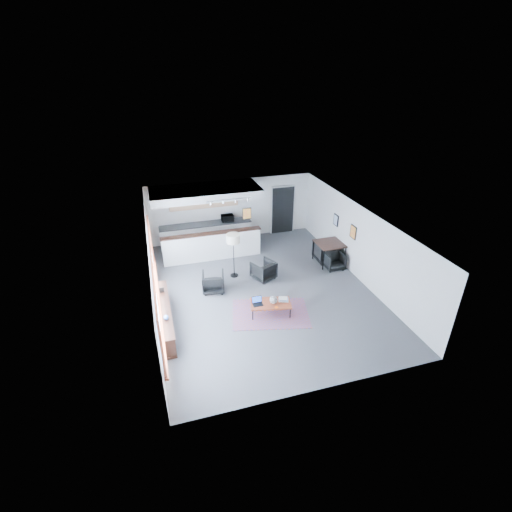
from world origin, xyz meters
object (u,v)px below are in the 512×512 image
object	(u,v)px
laptop	(257,302)
book_stack	(283,299)
floor_lamp	(233,240)
dining_table	(330,245)
armchair_left	(213,281)
microwave	(227,217)
coffee_table	(271,304)
dining_chair_far	(326,252)
ceramic_pot	(273,300)
dining_chair_near	(334,261)
armchair_right	(264,269)

from	to	relation	value
laptop	book_stack	size ratio (longest dim) A/B	0.86
floor_lamp	dining_table	bearing A→B (deg)	-0.96
armchair_left	laptop	bearing A→B (deg)	131.79
laptop	microwave	bearing A→B (deg)	87.20
armchair_left	microwave	distance (m)	3.99
coffee_table	microwave	distance (m)	5.53
laptop	book_stack	world-z (taller)	laptop
book_stack	dining_chair_far	size ratio (longest dim) A/B	0.49
coffee_table	dining_chair_far	bearing A→B (deg)	52.44
floor_lamp	ceramic_pot	bearing A→B (deg)	-76.85
laptop	dining_chair_near	bearing A→B (deg)	28.79
laptop	armchair_right	distance (m)	2.17
coffee_table	book_stack	size ratio (longest dim) A/B	3.72
dining_table	armchair_left	bearing A→B (deg)	-171.46
dining_chair_far	microwave	bearing A→B (deg)	-39.62
coffee_table	dining_chair_far	distance (m)	4.14
laptop	floor_lamp	bearing A→B (deg)	93.46
armchair_right	armchair_left	bearing A→B (deg)	-16.02
laptop	armchair_right	size ratio (longest dim) A/B	0.42
armchair_left	dining_table	world-z (taller)	dining_table
coffee_table	ceramic_pot	world-z (taller)	ceramic_pot
coffee_table	floor_lamp	size ratio (longest dim) A/B	0.81
book_stack	armchair_left	size ratio (longest dim) A/B	0.49
laptop	ceramic_pot	world-z (taller)	ceramic_pot
laptop	armchair_right	bearing A→B (deg)	67.79
floor_lamp	dining_table	xyz separation A→B (m)	(3.71, -0.06, -0.67)
laptop	armchair_left	bearing A→B (deg)	121.41
armchair_left	microwave	size ratio (longest dim) A/B	1.48
dining_table	microwave	distance (m)	4.45
ceramic_pot	dining_chair_near	size ratio (longest dim) A/B	0.40
book_stack	dining_table	distance (m)	3.71
armchair_left	ceramic_pot	bearing A→B (deg)	140.22
armchair_left	dining_chair_near	world-z (taller)	armchair_left
coffee_table	armchair_right	size ratio (longest dim) A/B	1.81
book_stack	coffee_table	bearing A→B (deg)	-177.77
dining_table	dining_chair_near	size ratio (longest dim) A/B	1.67
microwave	laptop	bearing A→B (deg)	-93.65
coffee_table	floor_lamp	distance (m)	2.80
dining_chair_far	armchair_right	bearing A→B (deg)	13.57
book_stack	dining_table	size ratio (longest dim) A/B	0.36
armchair_right	microwave	world-z (taller)	microwave
dining_table	microwave	size ratio (longest dim) A/B	2.01
ceramic_pot	microwave	bearing A→B (deg)	91.71
ceramic_pot	floor_lamp	size ratio (longest dim) A/B	0.15
dining_table	book_stack	bearing A→B (deg)	-138.24
ceramic_pot	dining_chair_near	bearing A→B (deg)	33.39
dining_chair_far	floor_lamp	bearing A→B (deg)	3.18
ceramic_pot	microwave	distance (m)	5.55
armchair_left	armchair_right	xyz separation A→B (m)	(1.86, 0.28, 0.00)
ceramic_pot	book_stack	xyz separation A→B (m)	(0.34, 0.06, -0.08)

